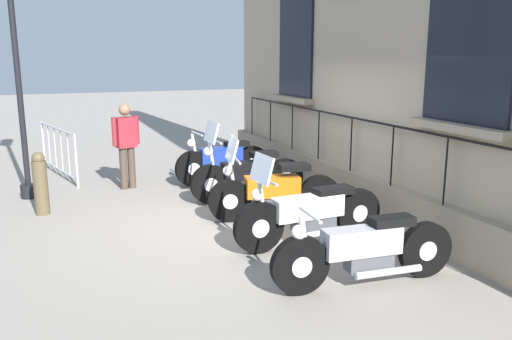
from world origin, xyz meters
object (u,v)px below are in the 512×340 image
at_px(motorcycle_black, 247,175).
at_px(motorcycle_silver, 364,250).
at_px(motorcycle_orange, 274,191).
at_px(motorcycle_white, 309,213).
at_px(pedestrian_standing, 126,142).
at_px(motorcycle_blue, 223,162).
at_px(bollard, 40,183).
at_px(crowd_barrier, 58,150).

relative_size(motorcycle_black, motorcycle_silver, 0.96).
height_order(motorcycle_orange, motorcycle_white, motorcycle_orange).
relative_size(motorcycle_black, pedestrian_standing, 1.30).
relative_size(motorcycle_blue, motorcycle_silver, 0.90).
xyz_separation_m(motorcycle_black, pedestrian_standing, (1.82, -1.59, 0.46)).
xyz_separation_m(motorcycle_blue, motorcycle_orange, (0.03, 2.54, 0.02)).
distance_m(motorcycle_orange, bollard, 3.69).
distance_m(motorcycle_black, bollard, 3.38).
distance_m(motorcycle_silver, pedestrian_standing, 5.65).
xyz_separation_m(motorcycle_blue, crowd_barrier, (3.00, -1.79, 0.14)).
height_order(bollard, pedestrian_standing, pedestrian_standing).
bearing_deg(motorcycle_silver, crowd_barrier, -67.09).
bearing_deg(pedestrian_standing, motorcycle_blue, 172.02).
bearing_deg(motorcycle_silver, motorcycle_orange, -91.24).
distance_m(motorcycle_black, crowd_barrier, 4.34).
bearing_deg(crowd_barrier, motorcycle_blue, 149.12).
bearing_deg(motorcycle_white, motorcycle_black, -91.00).
bearing_deg(motorcycle_white, motorcycle_silver, 88.21).
bearing_deg(crowd_barrier, bollard, 82.53).
distance_m(motorcycle_blue, crowd_barrier, 3.50).
distance_m(motorcycle_white, motorcycle_silver, 1.36).
bearing_deg(bollard, crowd_barrier, -97.47).
bearing_deg(motorcycle_white, motorcycle_orange, -90.61).
relative_size(motorcycle_white, crowd_barrier, 0.95).
bearing_deg(bollard, pedestrian_standing, -142.34).
xyz_separation_m(motorcycle_black, crowd_barrier, (3.00, -3.13, 0.12)).
relative_size(motorcycle_orange, pedestrian_standing, 1.29).
xyz_separation_m(motorcycle_silver, crowd_barrier, (2.91, -6.89, 0.16)).
xyz_separation_m(crowd_barrier, pedestrian_standing, (-1.17, 1.54, 0.34)).
bearing_deg(motorcycle_blue, motorcycle_silver, 89.04).
relative_size(motorcycle_black, motorcycle_orange, 1.01).
height_order(motorcycle_silver, pedestrian_standing, pedestrian_standing).
height_order(crowd_barrier, bollard, crowd_barrier).
bearing_deg(crowd_barrier, motorcycle_black, 133.74).
bearing_deg(motorcycle_white, pedestrian_standing, -65.96).
xyz_separation_m(motorcycle_black, bollard, (3.35, -0.41, 0.06)).
height_order(motorcycle_blue, motorcycle_orange, motorcycle_orange).
bearing_deg(motorcycle_silver, pedestrian_standing, -72.02).
bearing_deg(bollard, motorcycle_black, 172.99).
height_order(motorcycle_orange, motorcycle_silver, motorcycle_orange).
bearing_deg(crowd_barrier, motorcycle_white, 118.12).
bearing_deg(motorcycle_silver, motorcycle_white, -91.79).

